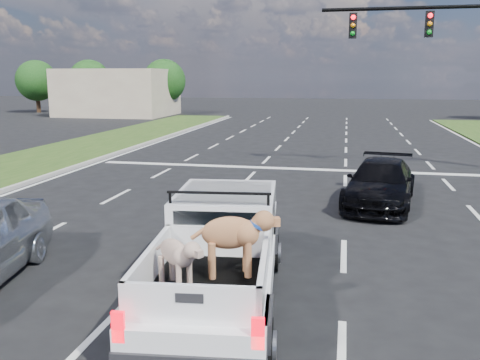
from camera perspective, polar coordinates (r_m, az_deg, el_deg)
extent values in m
plane|color=black|center=(11.06, 2.39, -7.82)|extent=(160.00, 160.00, 0.00)
cube|color=silver|center=(18.09, -11.03, -0.38)|extent=(0.12, 60.00, 0.01)
cube|color=silver|center=(17.06, -0.12, -0.87)|extent=(0.12, 60.00, 0.01)
cube|color=silver|center=(16.71, 11.71, -1.38)|extent=(0.12, 60.00, 0.01)
cube|color=silver|center=(17.09, 23.53, -1.82)|extent=(0.12, 60.00, 0.01)
cube|color=silver|center=(19.72, -20.59, 0.07)|extent=(0.15, 60.00, 0.01)
cube|color=silver|center=(20.70, 6.92, 1.24)|extent=(17.00, 0.45, 0.01)
cube|color=#9D988F|center=(19.85, -21.22, 0.28)|extent=(0.15, 60.00, 0.14)
cylinder|color=black|center=(21.24, 22.00, 17.56)|extent=(9.00, 0.14, 0.14)
cube|color=black|center=(21.10, 20.49, 16.07)|extent=(0.30, 0.18, 0.95)
sphere|color=#FF0713|center=(21.02, 20.59, 16.91)|extent=(0.18, 0.18, 0.18)
cube|color=black|center=(20.90, 12.56, 16.55)|extent=(0.30, 0.18, 0.95)
sphere|color=#FF0713|center=(20.82, 12.60, 17.40)|extent=(0.18, 0.18, 0.18)
cube|color=#C2B394|center=(51.15, -13.52, 9.54)|extent=(10.00, 8.00, 4.40)
cylinder|color=#332114|center=(57.82, -21.72, 8.12)|extent=(0.44, 0.44, 2.16)
sphere|color=#123D10|center=(57.77, -21.88, 10.32)|extent=(4.20, 4.20, 4.20)
cylinder|color=#332114|center=(54.77, -16.41, 8.32)|extent=(0.44, 0.44, 2.16)
sphere|color=#123D10|center=(54.71, -16.54, 10.64)|extent=(4.20, 4.20, 4.20)
cylinder|color=#332114|center=(51.50, -8.44, 8.49)|extent=(0.44, 0.44, 2.16)
sphere|color=#123D10|center=(51.44, -8.51, 10.96)|extent=(4.20, 4.20, 4.20)
cylinder|color=black|center=(6.94, -11.60, -17.17)|extent=(0.34, 0.73, 0.71)
cylinder|color=black|center=(6.69, 2.52, -18.12)|extent=(0.34, 0.73, 0.71)
cylinder|color=black|center=(10.01, -5.85, -7.85)|extent=(0.34, 0.73, 0.71)
cylinder|color=black|center=(9.83, 3.56, -8.17)|extent=(0.34, 0.73, 0.71)
cube|color=white|center=(8.24, -2.55, -10.20)|extent=(2.30, 5.10, 0.48)
cube|color=white|center=(9.13, -1.58, -3.75)|extent=(1.94, 2.32, 0.80)
cube|color=black|center=(8.11, -2.49, -5.52)|extent=(1.44, 0.19, 0.58)
cylinder|color=black|center=(8.09, -2.40, -1.47)|extent=(1.67, 0.23, 0.05)
cube|color=black|center=(7.16, -3.80, -11.82)|extent=(1.91, 2.54, 0.06)
cube|color=white|center=(7.22, -10.13, -9.46)|extent=(0.34, 2.37, 0.48)
cube|color=white|center=(6.98, 2.71, -10.03)|extent=(0.34, 2.37, 0.48)
cube|color=white|center=(6.01, -5.62, -13.74)|extent=(1.66, 0.26, 0.48)
cube|color=red|center=(6.13, -13.51, -15.73)|extent=(0.15, 0.07, 0.37)
cube|color=red|center=(5.84, 2.03, -16.83)|extent=(0.15, 0.07, 0.37)
imported|color=black|center=(15.24, 15.49, -0.33)|extent=(2.49, 4.69, 1.29)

